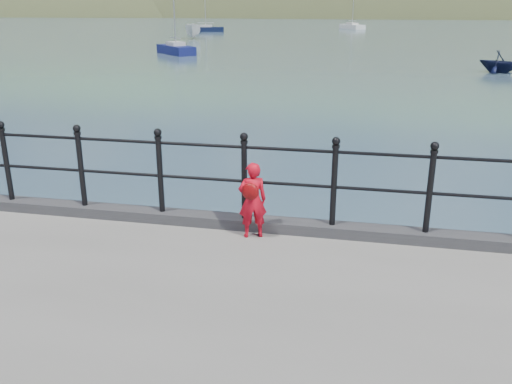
% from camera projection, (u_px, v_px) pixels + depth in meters
% --- Properties ---
extents(ground, '(600.00, 600.00, 0.00)m').
position_uv_depth(ground, '(208.00, 282.00, 8.09)').
color(ground, '#2D4251').
rests_on(ground, ground).
extents(kerb, '(60.00, 0.30, 0.15)m').
position_uv_depth(kerb, '(203.00, 219.00, 7.60)').
color(kerb, '#28282B').
rests_on(kerb, quay).
extents(railing, '(18.11, 0.11, 1.20)m').
position_uv_depth(railing, '(201.00, 168.00, 7.36)').
color(railing, black).
rests_on(railing, kerb).
extents(far_shore, '(830.00, 200.00, 156.00)m').
position_uv_depth(far_shore, '(459.00, 70.00, 229.36)').
color(far_shore, '#333A21').
rests_on(far_shore, ground).
extents(child, '(0.44, 0.37, 1.02)m').
position_uv_depth(child, '(252.00, 200.00, 7.05)').
color(child, red).
rests_on(child, quay).
extents(launch_white, '(2.92, 5.01, 1.82)m').
position_uv_depth(launch_white, '(193.00, 31.00, 64.58)').
color(launch_white, silver).
rests_on(launch_white, ground).
extents(launch_navy, '(3.29, 3.20, 1.32)m').
position_uv_depth(launch_navy, '(500.00, 62.00, 32.56)').
color(launch_navy, black).
rests_on(launch_navy, ground).
extents(sailboat_port, '(4.38, 4.55, 7.12)m').
position_uv_depth(sailboat_port, '(176.00, 50.00, 44.85)').
color(sailboat_port, '#121852').
rests_on(sailboat_port, ground).
extents(sailboat_left, '(5.59, 2.72, 7.72)m').
position_uv_depth(sailboat_left, '(206.00, 29.00, 81.02)').
color(sailboat_left, black).
rests_on(sailboat_left, ground).
extents(sailboat_deep, '(4.58, 5.97, 8.77)m').
position_uv_depth(sailboat_deep, '(352.00, 27.00, 90.76)').
color(sailboat_deep, silver).
rests_on(sailboat_deep, ground).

